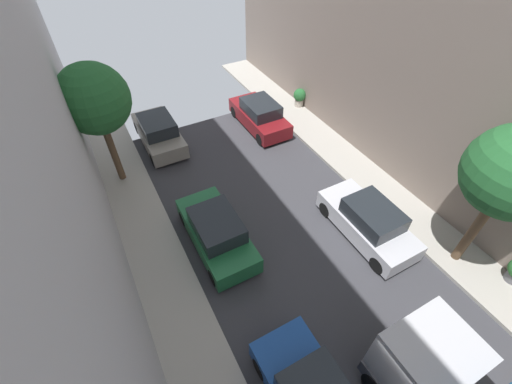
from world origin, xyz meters
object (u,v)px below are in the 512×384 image
parked_car_right_3 (260,115)px  street_tree_0 (94,100)px  parked_car_left_4 (159,132)px  parked_car_left_3 (217,232)px  parked_car_right_2 (368,222)px  potted_plant_0 (300,97)px

parked_car_right_3 → street_tree_0: (-7.81, -0.89, 3.45)m
parked_car_left_4 → street_tree_0: street_tree_0 is taller
parked_car_left_3 → street_tree_0: 6.95m
parked_car_right_2 → parked_car_right_3: 8.77m
parked_car_left_4 → parked_car_right_2: size_ratio=1.00×
parked_car_right_2 → parked_car_left_3: bearing=156.5°
parked_car_left_3 → street_tree_0: size_ratio=0.77×
parked_car_left_3 → parked_car_right_2: same height
parked_car_left_3 → parked_car_left_4: (0.00, 7.46, 0.00)m
parked_car_left_4 → street_tree_0: size_ratio=0.77×
parked_car_left_3 → parked_car_right_3: same height
street_tree_0 → potted_plant_0: bearing=8.0°
street_tree_0 → parked_car_right_2: bearing=-45.2°
parked_car_left_3 → parked_car_right_3: (5.40, 6.42, 0.00)m
parked_car_right_2 → street_tree_0: street_tree_0 is taller
parked_car_left_3 → potted_plant_0: parked_car_left_3 is taller
potted_plant_0 → street_tree_0: bearing=-172.0°
parked_car_left_3 → parked_car_right_3: size_ratio=1.00×
parked_car_right_3 → potted_plant_0: (3.06, 0.64, 0.03)m
parked_car_right_2 → street_tree_0: bearing=134.8°
parked_car_left_3 → parked_car_left_4: size_ratio=1.00×
parked_car_left_3 → street_tree_0: street_tree_0 is taller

